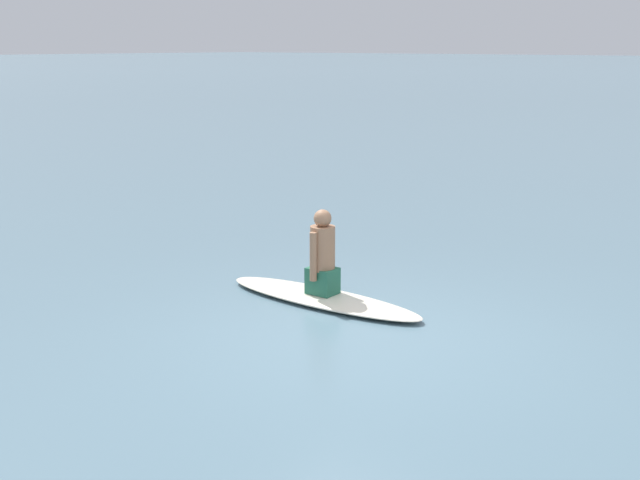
% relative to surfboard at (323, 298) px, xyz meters
% --- Properties ---
extents(ground_plane, '(400.00, 400.00, 0.00)m').
position_rel_surfboard_xyz_m(ground_plane, '(0.96, -0.68, -0.05)').
color(ground_plane, slate).
extents(surfboard, '(2.69, 0.75, 0.11)m').
position_rel_surfboard_xyz_m(surfboard, '(0.00, 0.00, 0.00)').
color(surfboard, silver).
rests_on(surfboard, ground).
extents(person_paddler, '(0.34, 0.43, 0.99)m').
position_rel_surfboard_xyz_m(person_paddler, '(-0.00, 0.00, 0.50)').
color(person_paddler, '#26664C').
rests_on(person_paddler, surfboard).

